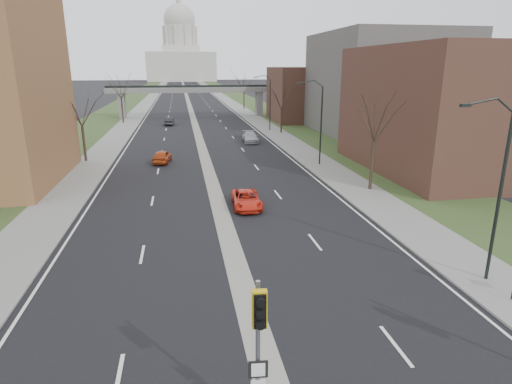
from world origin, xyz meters
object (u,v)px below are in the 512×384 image
object	(u,v)px
car_left_far	(169,121)
signal_pole_median	(259,335)
car_right_near	(246,199)
car_left_near	(162,156)
car_right_mid	(250,137)

from	to	relation	value
car_left_far	signal_pole_median	bearing A→B (deg)	97.99
car_right_near	car_left_near	bearing A→B (deg)	113.52
car_left_near	car_right_near	bearing A→B (deg)	119.46
car_left_near	car_right_near	xyz separation A→B (m)	(6.71, -16.85, -0.09)
car_left_far	car_right_near	xyz separation A→B (m)	(6.51, -48.63, -0.06)
signal_pole_median	car_left_near	xyz separation A→B (m)	(-3.93, 37.21, -2.59)
signal_pole_median	car_right_mid	distance (m)	49.20
car_left_far	car_right_near	distance (m)	49.07
car_left_near	car_right_mid	world-z (taller)	car_left_near
car_left_near	car_right_mid	size ratio (longest dim) A/B	0.86
car_left_near	car_left_far	size ratio (longest dim) A/B	1.01
car_left_far	car_right_near	size ratio (longest dim) A/B	0.92
car_left_near	car_left_far	distance (m)	31.78
car_right_mid	signal_pole_median	bearing A→B (deg)	-96.42
car_right_near	car_right_mid	world-z (taller)	car_right_mid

